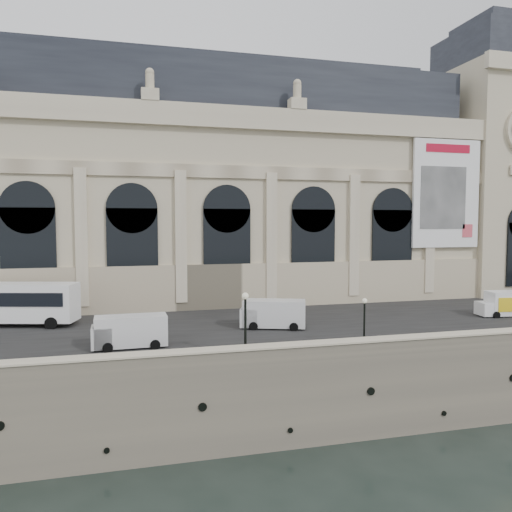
{
  "coord_description": "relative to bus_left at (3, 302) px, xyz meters",
  "views": [
    {
      "loc": [
        -14.57,
        -31.44,
        15.56
      ],
      "look_at": [
        -0.69,
        22.0,
        11.8
      ],
      "focal_mm": 35.0,
      "sensor_mm": 36.0,
      "label": 1
    }
  ],
  "objects": [
    {
      "name": "museum",
      "position": [
        19.73,
        12.59,
        11.51
      ],
      "size": [
        69.0,
        18.7,
        29.1
      ],
      "color": "beige",
      "rests_on": "quay"
    },
    {
      "name": "ground",
      "position": [
        25.7,
        -18.27,
        -8.22
      ],
      "size": [
        260.0,
        260.0,
        0.0
      ],
      "primitive_type": "plane",
      "color": "black",
      "rests_on": "ground"
    },
    {
      "name": "bus_left",
      "position": [
        0.0,
        0.0,
        0.0
      ],
      "size": [
        13.67,
        6.24,
        3.96
      ],
      "color": "white",
      "rests_on": "quay"
    },
    {
      "name": "street",
      "position": [
        25.7,
        -4.27,
        -2.19
      ],
      "size": [
        160.0,
        24.0,
        0.06
      ],
      "primitive_type": "cube",
      "color": "#2D2D2D",
      "rests_on": "quay"
    },
    {
      "name": "van_b",
      "position": [
        10.98,
        -11.16,
        -0.96
      ],
      "size": [
        5.59,
        2.42,
        2.47
      ],
      "color": "silver",
      "rests_on": "quay"
    },
    {
      "name": "clock_pavilion",
      "position": [
        59.7,
        9.66,
        15.2
      ],
      "size": [
        13.0,
        14.72,
        36.7
      ],
      "color": "beige",
      "rests_on": "quay"
    },
    {
      "name": "lamp_left",
      "position": [
        19.03,
        -16.32,
        0.11
      ],
      "size": [
        0.48,
        0.48,
        4.68
      ],
      "color": "black",
      "rests_on": "quay"
    },
    {
      "name": "parapet",
      "position": [
        25.7,
        -17.67,
        -1.6
      ],
      "size": [
        160.0,
        1.4,
        1.21
      ],
      "color": "gray",
      "rests_on": "quay"
    },
    {
      "name": "quay",
      "position": [
        25.7,
        16.73,
        -5.22
      ],
      "size": [
        160.0,
        70.0,
        6.0
      ],
      "primitive_type": "cube",
      "color": "gray",
      "rests_on": "ground"
    },
    {
      "name": "van_c",
      "position": [
        23.51,
        -7.13,
        -0.91
      ],
      "size": [
        6.16,
        3.97,
        2.57
      ],
      "color": "silver",
      "rests_on": "quay"
    },
    {
      "name": "box_truck",
      "position": [
        48.73,
        -7.66,
        -0.93
      ],
      "size": [
        6.55,
        2.89,
        2.56
      ],
      "color": "white",
      "rests_on": "quay"
    },
    {
      "name": "lamp_right",
      "position": [
        28.41,
        -15.75,
        -0.31
      ],
      "size": [
        0.39,
        0.39,
        3.84
      ],
      "color": "black",
      "rests_on": "quay"
    }
  ]
}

